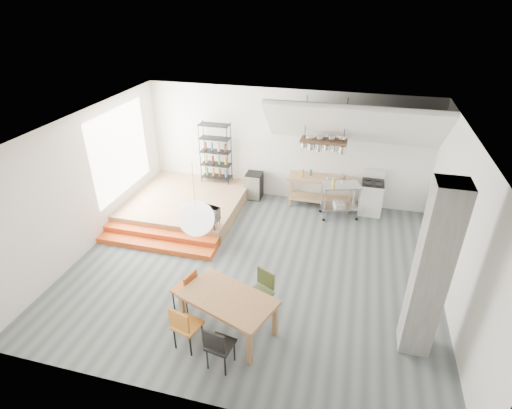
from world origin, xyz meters
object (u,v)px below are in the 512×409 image
(rolling_cart, at_px, (340,196))
(mini_fridge, at_px, (254,186))
(dining_table, at_px, (228,301))
(stove, at_px, (371,197))

(rolling_cart, xyz_separation_m, mini_fridge, (-2.52, 0.50, -0.23))
(dining_table, height_order, mini_fridge, dining_table)
(mini_fridge, bearing_deg, rolling_cart, -11.20)
(stove, bearing_deg, dining_table, -115.39)
(dining_table, relative_size, mini_fridge, 2.39)
(rolling_cart, bearing_deg, stove, 12.09)
(stove, distance_m, rolling_cart, 0.95)
(dining_table, relative_size, rolling_cart, 1.73)
(dining_table, bearing_deg, stove, 84.69)
(rolling_cart, bearing_deg, mini_fridge, 151.70)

